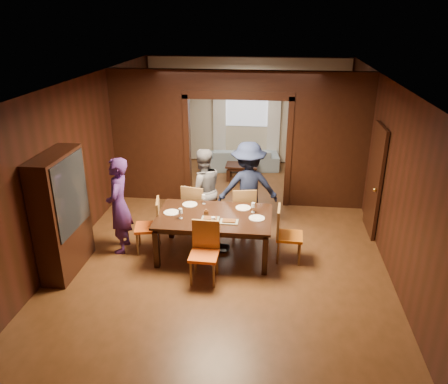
# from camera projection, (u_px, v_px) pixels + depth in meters

# --- Properties ---
(floor) EXTENTS (9.00, 9.00, 0.00)m
(floor) POSITION_uv_depth(u_px,v_px,m) (229.00, 234.00, 8.43)
(floor) COLOR #523217
(floor) RESTS_ON ground
(ceiling) EXTENTS (5.50, 9.00, 0.02)m
(ceiling) POSITION_uv_depth(u_px,v_px,m) (230.00, 81.00, 7.32)
(ceiling) COLOR silver
(ceiling) RESTS_ON room_walls
(room_walls) EXTENTS (5.52, 9.01, 2.90)m
(room_walls) POSITION_uv_depth(u_px,v_px,m) (239.00, 133.00, 9.59)
(room_walls) COLOR black
(room_walls) RESTS_ON floor
(person_purple) EXTENTS (0.47, 0.67, 1.73)m
(person_purple) POSITION_uv_depth(u_px,v_px,m) (119.00, 206.00, 7.58)
(person_purple) COLOR #432161
(person_purple) RESTS_ON floor
(person_grey) EXTENTS (0.99, 0.90, 1.64)m
(person_grey) POSITION_uv_depth(u_px,v_px,m) (203.00, 190.00, 8.36)
(person_grey) COLOR #595960
(person_grey) RESTS_ON floor
(person_navy) EXTENTS (1.26, 0.86, 1.79)m
(person_navy) POSITION_uv_depth(u_px,v_px,m) (248.00, 188.00, 8.29)
(person_navy) COLOR #171F3B
(person_navy) RESTS_ON floor
(sofa) EXTENTS (2.09, 1.04, 0.58)m
(sofa) POSITION_uv_depth(u_px,v_px,m) (241.00, 158.00, 11.86)
(sofa) COLOR #8AA3B5
(sofa) RESTS_ON floor
(serving_bowl) EXTENTS (0.28, 0.28, 0.07)m
(serving_bowl) POSITION_uv_depth(u_px,v_px,m) (222.00, 211.00, 7.55)
(serving_bowl) COLOR black
(serving_bowl) RESTS_ON dining_table
(dining_table) EXTENTS (1.96, 1.22, 0.76)m
(dining_table) POSITION_uv_depth(u_px,v_px,m) (214.00, 235.00, 7.61)
(dining_table) COLOR black
(dining_table) RESTS_ON floor
(coffee_table) EXTENTS (0.80, 0.50, 0.40)m
(coffee_table) POSITION_uv_depth(u_px,v_px,m) (242.00, 172.00, 11.12)
(coffee_table) COLOR black
(coffee_table) RESTS_ON floor
(chair_left) EXTENTS (0.52, 0.52, 0.97)m
(chair_left) POSITION_uv_depth(u_px,v_px,m) (148.00, 226.00, 7.71)
(chair_left) COLOR #DA5114
(chair_left) RESTS_ON floor
(chair_right) EXTENTS (0.45, 0.45, 0.97)m
(chair_right) POSITION_uv_depth(u_px,v_px,m) (290.00, 234.00, 7.41)
(chair_right) COLOR orange
(chair_right) RESTS_ON floor
(chair_far_l) EXTENTS (0.52, 0.52, 0.97)m
(chair_far_l) POSITION_uv_depth(u_px,v_px,m) (196.00, 207.00, 8.44)
(chair_far_l) COLOR #CE5D13
(chair_far_l) RESTS_ON floor
(chair_far_r) EXTENTS (0.52, 0.52, 0.97)m
(chair_far_r) POSITION_uv_depth(u_px,v_px,m) (243.00, 210.00, 8.32)
(chair_far_r) COLOR #C55A12
(chair_far_r) RESTS_ON floor
(chair_near) EXTENTS (0.45, 0.45, 0.97)m
(chair_near) POSITION_uv_depth(u_px,v_px,m) (204.00, 254.00, 6.82)
(chair_near) COLOR #EC5C16
(chair_near) RESTS_ON floor
(hutch) EXTENTS (0.40, 1.20, 2.00)m
(hutch) POSITION_uv_depth(u_px,v_px,m) (62.00, 214.00, 6.95)
(hutch) COLOR black
(hutch) RESTS_ON floor
(door_right) EXTENTS (0.06, 0.90, 2.10)m
(door_right) POSITION_uv_depth(u_px,v_px,m) (375.00, 180.00, 8.20)
(door_right) COLOR black
(door_right) RESTS_ON floor
(window_far) EXTENTS (1.20, 0.03, 1.30)m
(window_far) POSITION_uv_depth(u_px,v_px,m) (247.00, 102.00, 11.86)
(window_far) COLOR silver
(window_far) RESTS_ON back_wall
(curtain_left) EXTENTS (0.35, 0.06, 2.40)m
(curtain_left) POSITION_uv_depth(u_px,v_px,m) (220.00, 118.00, 12.07)
(curtain_left) COLOR white
(curtain_left) RESTS_ON back_wall
(curtain_right) EXTENTS (0.35, 0.06, 2.40)m
(curtain_right) POSITION_uv_depth(u_px,v_px,m) (274.00, 120.00, 11.91)
(curtain_right) COLOR white
(curtain_right) RESTS_ON back_wall
(plate_left) EXTENTS (0.27, 0.27, 0.01)m
(plate_left) POSITION_uv_depth(u_px,v_px,m) (171.00, 212.00, 7.56)
(plate_left) COLOR white
(plate_left) RESTS_ON dining_table
(plate_far_l) EXTENTS (0.27, 0.27, 0.01)m
(plate_far_l) POSITION_uv_depth(u_px,v_px,m) (190.00, 204.00, 7.87)
(plate_far_l) COLOR white
(plate_far_l) RESTS_ON dining_table
(plate_far_r) EXTENTS (0.27, 0.27, 0.01)m
(plate_far_r) POSITION_uv_depth(u_px,v_px,m) (243.00, 208.00, 7.74)
(plate_far_r) COLOR white
(plate_far_r) RESTS_ON dining_table
(plate_right) EXTENTS (0.27, 0.27, 0.01)m
(plate_right) POSITION_uv_depth(u_px,v_px,m) (257.00, 218.00, 7.35)
(plate_right) COLOR white
(plate_right) RESTS_ON dining_table
(plate_near) EXTENTS (0.27, 0.27, 0.01)m
(plate_near) POSITION_uv_depth(u_px,v_px,m) (209.00, 226.00, 7.09)
(plate_near) COLOR white
(plate_near) RESTS_ON dining_table
(platter_a) EXTENTS (0.30, 0.20, 0.04)m
(platter_a) POSITION_uv_depth(u_px,v_px,m) (210.00, 218.00, 7.31)
(platter_a) COLOR gray
(platter_a) RESTS_ON dining_table
(platter_b) EXTENTS (0.30, 0.20, 0.04)m
(platter_b) POSITION_uv_depth(u_px,v_px,m) (229.00, 221.00, 7.22)
(platter_b) COLOR gray
(platter_b) RESTS_ON dining_table
(wineglass_left) EXTENTS (0.08, 0.08, 0.18)m
(wineglass_left) POSITION_uv_depth(u_px,v_px,m) (181.00, 214.00, 7.32)
(wineglass_left) COLOR white
(wineglass_left) RESTS_ON dining_table
(wineglass_far) EXTENTS (0.08, 0.08, 0.18)m
(wineglass_far) POSITION_uv_depth(u_px,v_px,m) (204.00, 199.00, 7.88)
(wineglass_far) COLOR silver
(wineglass_far) RESTS_ON dining_table
(wineglass_right) EXTENTS (0.08, 0.08, 0.18)m
(wineglass_right) POSITION_uv_depth(u_px,v_px,m) (253.00, 208.00, 7.54)
(wineglass_right) COLOR white
(wineglass_right) RESTS_ON dining_table
(tumbler) EXTENTS (0.07, 0.07, 0.14)m
(tumbler) POSITION_uv_depth(u_px,v_px,m) (213.00, 221.00, 7.11)
(tumbler) COLOR white
(tumbler) RESTS_ON dining_table
(condiment_jar) EXTENTS (0.08, 0.08, 0.11)m
(condiment_jar) POSITION_uv_depth(u_px,v_px,m) (206.00, 213.00, 7.44)
(condiment_jar) COLOR #482610
(condiment_jar) RESTS_ON dining_table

